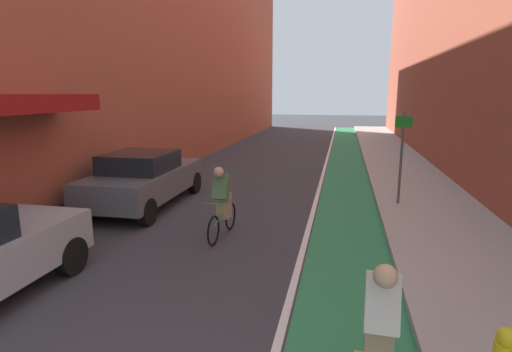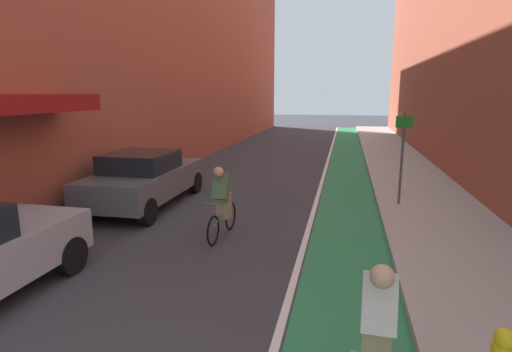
# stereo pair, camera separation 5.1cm
# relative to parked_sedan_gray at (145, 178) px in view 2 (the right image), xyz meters

# --- Properties ---
(ground_plane) EXTENTS (89.08, 89.08, 0.00)m
(ground_plane) POSITION_rel_parked_sedan_gray_xyz_m (2.66, 6.10, -0.79)
(ground_plane) COLOR #38383D
(bike_lane_paint) EXTENTS (1.60, 40.49, 0.00)m
(bike_lane_paint) POSITION_rel_parked_sedan_gray_xyz_m (5.56, 8.10, -0.78)
(bike_lane_paint) COLOR #2D8451
(bike_lane_paint) RESTS_ON ground
(lane_divider_stripe) EXTENTS (0.12, 40.49, 0.00)m
(lane_divider_stripe) POSITION_rel_parked_sedan_gray_xyz_m (4.66, 8.10, -0.78)
(lane_divider_stripe) COLOR white
(lane_divider_stripe) RESTS_ON ground
(sidewalk_right) EXTENTS (2.78, 40.49, 0.14)m
(sidewalk_right) POSITION_rel_parked_sedan_gray_xyz_m (7.75, 8.10, -0.72)
(sidewalk_right) COLOR #A8A59E
(sidewalk_right) RESTS_ON ground
(building_facade_left) EXTENTS (4.15, 40.49, 12.81)m
(building_facade_left) POSITION_rel_parked_sedan_gray_xyz_m (-2.85, 8.09, 5.61)
(building_facade_left) COLOR #9E4C38
(building_facade_left) RESTS_ON ground
(building_facade_right) EXTENTS (2.40, 36.49, 11.64)m
(building_facade_right) POSITION_rel_parked_sedan_gray_xyz_m (10.34, 10.10, 5.03)
(building_facade_right) COLOR #9E4C38
(building_facade_right) RESTS_ON ground
(parked_sedan_gray) EXTENTS (1.99, 4.41, 1.53)m
(parked_sedan_gray) POSITION_rel_parked_sedan_gray_xyz_m (0.00, 0.00, 0.00)
(parked_sedan_gray) COLOR #595B60
(parked_sedan_gray) RESTS_ON ground
(cyclist_lead) EXTENTS (0.48, 1.67, 1.59)m
(cyclist_lead) POSITION_rel_parked_sedan_gray_xyz_m (5.79, -6.32, 0.02)
(cyclist_lead) COLOR black
(cyclist_lead) RESTS_ON ground
(cyclist_mid) EXTENTS (0.48, 1.68, 1.59)m
(cyclist_mid) POSITION_rel_parked_sedan_gray_xyz_m (2.86, -1.95, 0.06)
(cyclist_mid) COLOR black
(cyclist_mid) RESTS_ON ground
(street_sign_post) EXTENTS (0.44, 0.07, 2.47)m
(street_sign_post) POSITION_rel_parked_sedan_gray_xyz_m (6.91, 1.22, 0.83)
(street_sign_post) COLOR #4C4C51
(street_sign_post) RESTS_ON sidewalk_right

